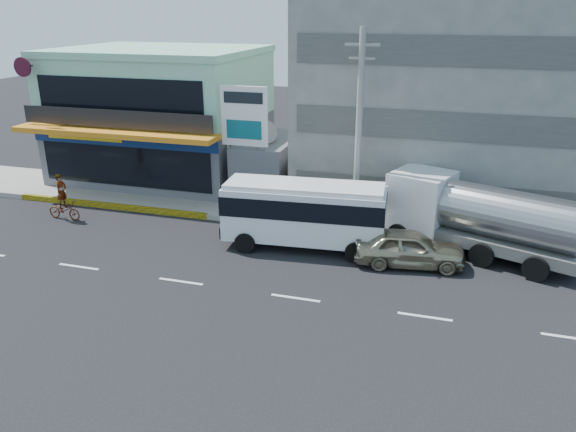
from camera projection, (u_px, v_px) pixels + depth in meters
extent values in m
plane|color=black|center=(181.00, 282.00, 23.51)|extent=(120.00, 120.00, 0.00)
cube|color=gray|center=(343.00, 215.00, 30.65)|extent=(70.00, 5.00, 0.30)
cube|color=#4F4E54|center=(166.00, 147.00, 37.52)|extent=(12.00, 10.00, 4.00)
cube|color=#9BDCB8|center=(161.00, 86.00, 36.12)|extent=(12.00, 10.00, 4.00)
cube|color=orange|center=(114.00, 133.00, 31.56)|extent=(12.40, 1.80, 0.30)
cube|color=navy|center=(122.00, 140.00, 32.43)|extent=(12.00, 0.12, 0.80)
cube|color=black|center=(125.00, 165.00, 32.98)|extent=(11.00, 0.06, 2.60)
cube|color=gray|center=(453.00, 78.00, 31.86)|extent=(16.00, 12.00, 14.00)
cube|color=#4F4E54|center=(270.00, 168.00, 33.67)|extent=(3.00, 6.00, 3.50)
cylinder|color=slate|center=(264.00, 141.00, 32.14)|extent=(1.50, 1.50, 0.15)
cylinder|color=gray|center=(228.00, 152.00, 31.04)|extent=(0.16, 0.16, 6.50)
cylinder|color=gray|center=(263.00, 155.00, 30.50)|extent=(0.16, 0.16, 6.50)
cube|color=white|center=(244.00, 116.00, 30.05)|extent=(2.60, 0.18, 3.20)
cylinder|color=#999993|center=(358.00, 136.00, 26.80)|extent=(0.30, 0.30, 10.00)
cube|color=#999993|center=(362.00, 45.00, 25.33)|extent=(1.60, 0.12, 0.12)
cube|color=#999993|center=(362.00, 58.00, 25.54)|extent=(1.20, 0.10, 0.10)
cube|color=white|center=(304.00, 213.00, 26.30)|extent=(7.68, 2.96, 2.47)
cube|color=black|center=(304.00, 204.00, 26.13)|extent=(7.74, 3.02, 0.91)
cube|color=white|center=(304.00, 186.00, 25.83)|extent=(7.45, 2.73, 0.21)
cylinder|color=black|center=(245.00, 243.00, 26.15)|extent=(0.99, 0.38, 0.97)
cylinder|color=black|center=(258.00, 225.00, 28.31)|extent=(0.99, 0.38, 0.97)
cylinder|color=black|center=(356.00, 252.00, 25.15)|extent=(0.99, 0.38, 0.97)
cylinder|color=black|center=(360.00, 233.00, 27.31)|extent=(0.99, 0.38, 0.97)
imported|color=#9C9577|center=(410.00, 248.00, 24.75)|extent=(5.06, 2.62, 1.65)
cube|color=silver|center=(421.00, 200.00, 27.16)|extent=(3.35, 3.35, 2.82)
cube|color=#595956|center=(480.00, 237.00, 25.84)|extent=(8.97, 5.29, 0.54)
cylinder|color=gray|center=(508.00, 215.00, 24.77)|extent=(6.49, 4.27, 2.28)
cylinder|color=black|center=(399.00, 234.00, 26.99)|extent=(1.13, 0.69, 1.09)
cylinder|color=black|center=(421.00, 219.00, 28.85)|extent=(1.13, 0.69, 1.09)
cylinder|color=black|center=(482.00, 255.00, 24.71)|extent=(1.13, 0.69, 1.09)
cylinder|color=black|center=(500.00, 238.00, 26.58)|extent=(1.13, 0.69, 1.09)
cylinder|color=black|center=(536.00, 269.00, 23.42)|extent=(1.13, 0.69, 1.09)
cylinder|color=black|center=(551.00, 249.00, 25.28)|extent=(1.13, 0.69, 1.09)
imported|color=#4D1A0B|center=(64.00, 210.00, 30.28)|extent=(1.98, 0.76, 1.03)
imported|color=#66594C|center=(61.00, 191.00, 29.91)|extent=(0.48, 0.70, 1.88)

